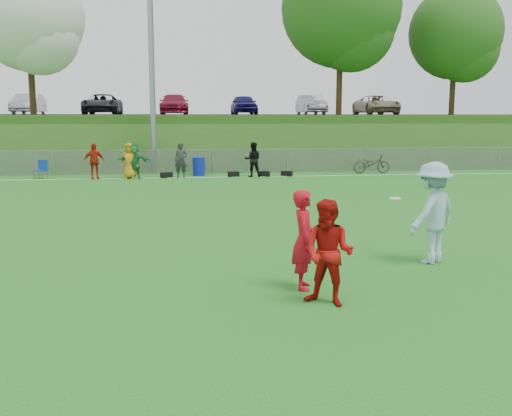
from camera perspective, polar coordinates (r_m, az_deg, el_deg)
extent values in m
plane|color=#14631B|center=(10.31, 1.77, -7.21)|extent=(120.00, 120.00, 0.00)
cube|color=white|center=(27.96, -4.19, 3.09)|extent=(60.00, 0.10, 0.01)
cube|color=gray|center=(29.90, -4.42, 4.62)|extent=(58.00, 0.02, 1.20)
cube|color=gray|center=(29.86, -4.44, 5.86)|extent=(58.00, 0.04, 0.04)
cylinder|color=gray|center=(30.76, -10.41, 14.70)|extent=(0.30, 0.30, 12.00)
cube|color=#205A19|center=(40.82, -5.29, 7.04)|extent=(120.00, 18.00, 3.00)
cube|color=black|center=(42.80, -5.43, 9.21)|extent=(120.00, 12.00, 0.10)
cylinder|color=black|center=(35.98, -21.69, 14.57)|extent=(0.36, 0.36, 7.50)
sphere|color=silver|center=(36.22, -21.87, 17.52)|extent=(6.30, 6.30, 6.30)
sphere|color=silver|center=(35.64, -20.91, 15.89)|extent=(4.50, 4.50, 4.50)
cylinder|color=black|center=(35.86, 8.41, 15.92)|extent=(0.36, 0.36, 8.50)
sphere|color=#235115|center=(36.18, 8.49, 19.27)|extent=(7.14, 7.14, 7.14)
sphere|color=#235115|center=(35.85, 9.55, 17.27)|extent=(5.10, 5.10, 5.10)
cylinder|color=black|center=(40.03, 19.18, 13.72)|extent=(0.36, 0.36, 7.00)
sphere|color=#235115|center=(40.23, 19.32, 16.20)|extent=(5.88, 5.88, 5.88)
sphere|color=#235115|center=(40.10, 20.23, 14.66)|extent=(4.20, 4.20, 4.20)
imported|color=#ACABB1|center=(43.05, -21.80, 9.64)|extent=(1.52, 4.37, 1.44)
imported|color=black|center=(42.12, -15.10, 9.99)|extent=(2.39, 5.18, 1.44)
imported|color=maroon|center=(41.78, -8.18, 10.22)|extent=(2.02, 4.96, 1.44)
imported|color=#141251|center=(42.03, -1.24, 10.30)|extent=(1.70, 4.23, 1.44)
imported|color=gray|center=(42.87, 5.53, 10.23)|extent=(1.52, 4.37, 1.44)
imported|color=tan|center=(44.26, 11.95, 10.04)|extent=(2.39, 5.18, 1.44)
imported|color=#B0230C|center=(28.14, -15.90, 4.53)|extent=(1.07, 0.72, 1.69)
imported|color=orange|center=(27.95, -12.54, 4.63)|extent=(0.87, 0.61, 1.69)
imported|color=#1F7538|center=(27.93, -12.08, 4.64)|extent=(1.63, 0.71, 1.69)
imported|color=#2A2A2C|center=(27.84, -7.51, 4.75)|extent=(0.66, 0.47, 1.69)
imported|color=black|center=(28.06, -0.32, 4.86)|extent=(0.87, 0.70, 1.69)
cube|color=black|center=(28.01, -8.94, 3.27)|extent=(0.62, 0.50, 0.26)
cube|color=black|center=(28.12, -2.26, 3.40)|extent=(0.57, 0.32, 0.26)
cube|color=black|center=(28.30, 0.84, 3.44)|extent=(0.59, 0.37, 0.26)
cube|color=black|center=(28.49, 3.09, 3.46)|extent=(0.62, 0.52, 0.26)
imported|color=#B70C1A|center=(9.65, 4.82, -3.17)|extent=(0.51, 0.68, 1.70)
imported|color=#AD100C|center=(8.84, 7.30, -4.48)|extent=(1.02, 0.97, 1.65)
imported|color=#91BACA|center=(11.85, 17.23, -0.46)|extent=(1.51, 1.35, 2.03)
cylinder|color=white|center=(12.42, 13.75, 0.93)|extent=(0.25, 0.25, 0.02)
cylinder|color=#0E209D|center=(28.88, -5.75, 4.17)|extent=(0.77, 0.77, 0.92)
cube|color=#0D3497|center=(29.14, -20.76, 3.54)|extent=(0.63, 0.63, 0.05)
cube|color=#0D3497|center=(29.32, -20.54, 4.07)|extent=(0.48, 0.20, 0.49)
imported|color=#29292B|center=(30.51, 11.47, 4.37)|extent=(1.94, 0.79, 1.00)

